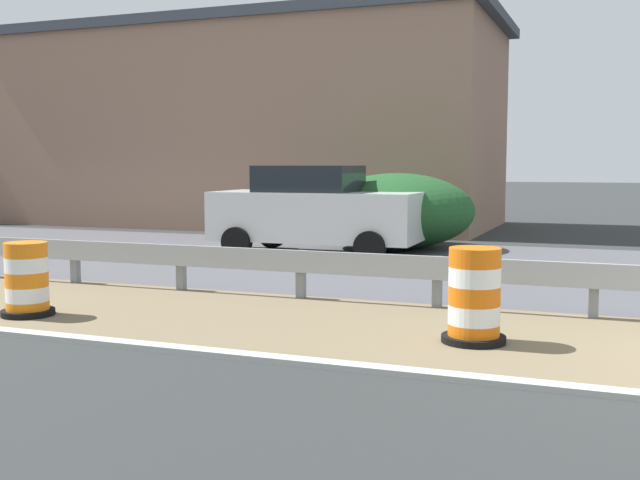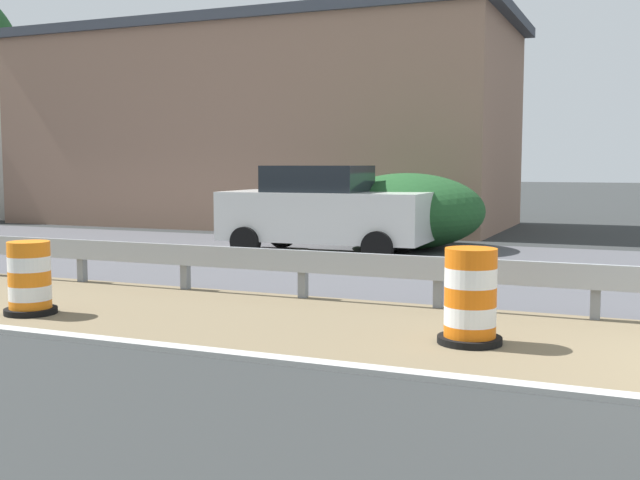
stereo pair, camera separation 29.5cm
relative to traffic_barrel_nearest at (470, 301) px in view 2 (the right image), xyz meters
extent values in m
cube|color=#999EA3|center=(1.84, -1.18, 0.08)|extent=(0.08, 42.37, 0.32)
cube|color=slate|center=(1.92, -1.18, -0.12)|extent=(0.12, 0.12, 0.70)
cube|color=slate|center=(1.92, 0.84, -0.12)|extent=(0.12, 0.12, 0.70)
cube|color=slate|center=(1.92, 2.86, -0.12)|extent=(0.12, 0.12, 0.70)
cube|color=slate|center=(1.92, 4.87, -0.12)|extent=(0.12, 0.12, 0.70)
cube|color=slate|center=(1.92, 6.89, -0.12)|extent=(0.12, 0.12, 0.70)
cylinder|color=orange|center=(0.00, 0.00, -0.37)|extent=(0.56, 0.56, 0.21)
cylinder|color=white|center=(0.00, 0.00, -0.16)|extent=(0.56, 0.56, 0.21)
cylinder|color=orange|center=(0.00, 0.00, 0.05)|extent=(0.56, 0.56, 0.21)
cylinder|color=white|center=(0.00, 0.00, 0.26)|extent=(0.56, 0.56, 0.21)
cylinder|color=orange|center=(0.00, 0.00, 0.47)|extent=(0.56, 0.56, 0.21)
cylinder|color=black|center=(0.00, 0.00, -0.43)|extent=(0.70, 0.70, 0.08)
cylinder|color=orange|center=(-0.57, 5.63, -0.38)|extent=(0.54, 0.54, 0.19)
cylinder|color=white|center=(-0.57, 5.63, -0.19)|extent=(0.54, 0.54, 0.19)
cylinder|color=orange|center=(-0.57, 5.63, 0.00)|extent=(0.54, 0.54, 0.19)
cylinder|color=white|center=(-0.57, 5.63, 0.19)|extent=(0.54, 0.54, 0.19)
cylinder|color=orange|center=(-0.57, 5.63, 0.39)|extent=(0.54, 0.54, 0.19)
cylinder|color=black|center=(-0.57, 5.63, -0.43)|extent=(0.67, 0.67, 0.08)
cube|color=silver|center=(7.04, 4.62, 0.37)|extent=(2.05, 4.47, 1.04)
cube|color=black|center=(7.03, 4.79, 1.17)|extent=(1.78, 2.08, 0.56)
cylinder|color=black|center=(8.04, 3.19, -0.15)|extent=(0.24, 0.65, 0.64)
cylinder|color=black|center=(6.13, 3.13, -0.15)|extent=(0.24, 0.65, 0.64)
cylinder|color=black|center=(7.95, 6.10, -0.15)|extent=(0.24, 0.65, 0.64)
cylinder|color=black|center=(6.04, 6.04, -0.15)|extent=(0.24, 0.65, 0.64)
cube|color=#93705B|center=(14.51, 10.02, 2.54)|extent=(6.58, 15.84, 6.03)
cube|color=#3D424C|center=(14.51, 10.02, 5.71)|extent=(6.85, 16.48, 0.30)
cylinder|color=brown|center=(11.94, 6.27, 3.93)|extent=(0.24, 0.24, 8.81)
ellipsoid|color=#1E4C23|center=(8.92, 3.37, 0.40)|extent=(3.58, 3.58, 1.75)
camera|label=1|loc=(-8.33, -1.44, 1.48)|focal=43.21mm
camera|label=2|loc=(-8.22, -1.71, 1.48)|focal=43.21mm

